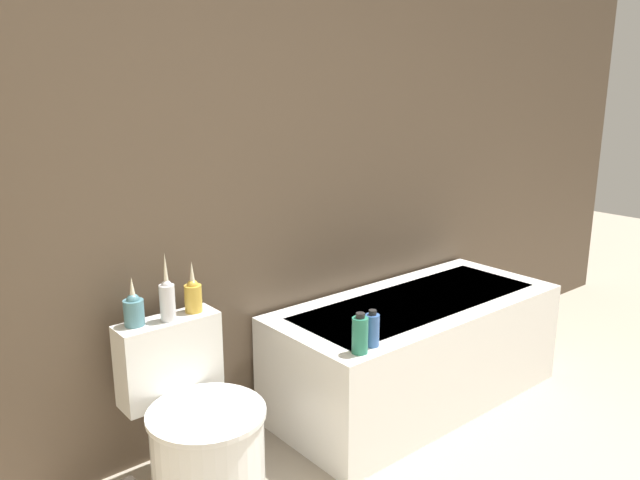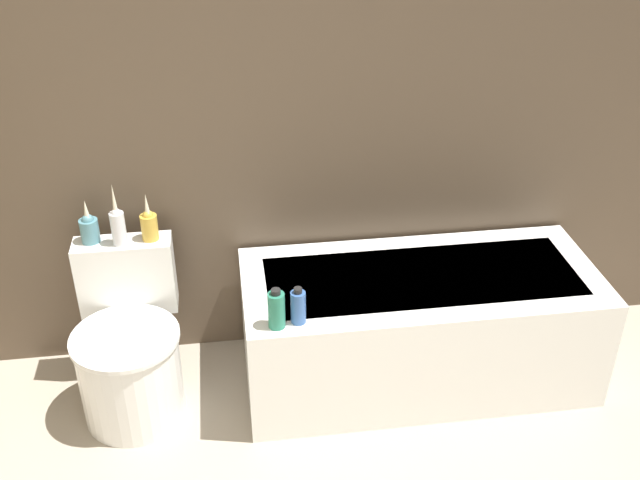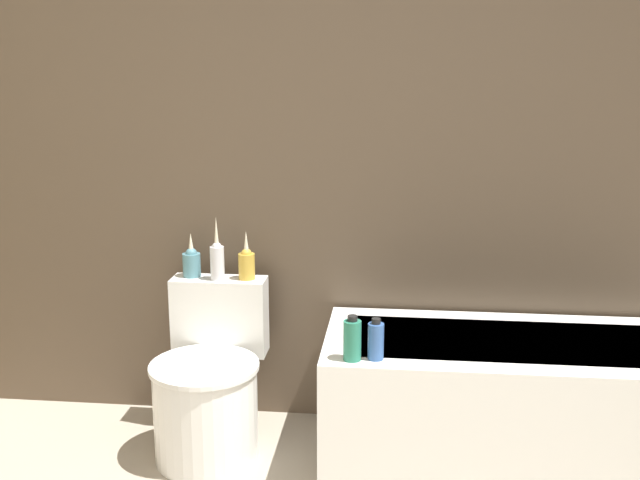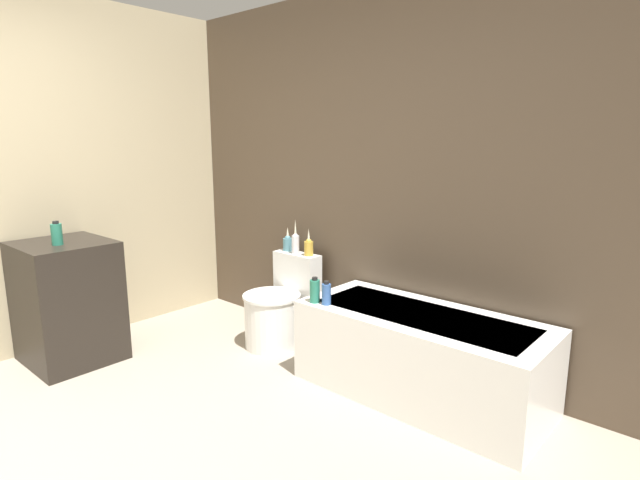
% 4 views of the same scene
% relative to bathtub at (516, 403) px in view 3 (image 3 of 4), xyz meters
% --- Properties ---
extents(wall_back_tiled, '(6.40, 0.06, 2.60)m').
position_rel_bathtub_xyz_m(wall_back_tiled, '(-0.79, 0.38, 1.03)').
color(wall_back_tiled, brown).
rests_on(wall_back_tiled, ground_plane).
extents(bathtub, '(1.51, 0.66, 0.53)m').
position_rel_bathtub_xyz_m(bathtub, '(0.00, 0.00, 0.00)').
color(bathtub, white).
rests_on(bathtub, ground).
extents(toilet, '(0.44, 0.57, 0.68)m').
position_rel_bathtub_xyz_m(toilet, '(-1.23, -0.02, 0.00)').
color(toilet, white).
rests_on(toilet, ground).
extents(vase_gold, '(0.08, 0.08, 0.19)m').
position_rel_bathtub_xyz_m(vase_gold, '(-1.35, 0.22, 0.48)').
color(vase_gold, teal).
rests_on(vase_gold, toilet).
extents(vase_silver, '(0.06, 0.06, 0.27)m').
position_rel_bathtub_xyz_m(vase_silver, '(-1.23, 0.18, 0.50)').
color(vase_silver, silver).
rests_on(vase_silver, toilet).
extents(vase_bronze, '(0.07, 0.07, 0.21)m').
position_rel_bathtub_xyz_m(vase_bronze, '(-1.11, 0.20, 0.49)').
color(vase_bronze, gold).
rests_on(vase_bronze, toilet).
extents(shampoo_bottle_tall, '(0.07, 0.07, 0.17)m').
position_rel_bathtub_xyz_m(shampoo_bottle_tall, '(-0.63, -0.26, 0.34)').
color(shampoo_bottle_tall, '#267259').
rests_on(shampoo_bottle_tall, bathtub).
extents(shampoo_bottle_short, '(0.06, 0.06, 0.15)m').
position_rel_bathtub_xyz_m(shampoo_bottle_short, '(-0.55, -0.24, 0.33)').
color(shampoo_bottle_short, '#335999').
rests_on(shampoo_bottle_short, bathtub).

